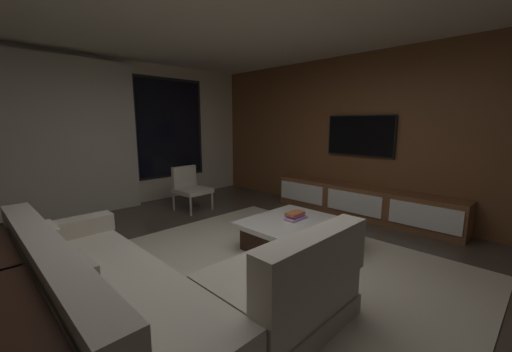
# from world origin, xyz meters

# --- Properties ---
(floor) EXTENTS (9.20, 9.20, 0.00)m
(floor) POSITION_xyz_m (0.00, 0.00, 0.00)
(floor) COLOR #473D33
(back_wall_with_window) EXTENTS (6.60, 0.30, 2.70)m
(back_wall_with_window) POSITION_xyz_m (-0.06, 3.62, 1.34)
(back_wall_with_window) COLOR beige
(back_wall_with_window) RESTS_ON floor
(media_wall) EXTENTS (0.12, 7.80, 2.70)m
(media_wall) POSITION_xyz_m (3.06, 0.00, 1.35)
(media_wall) COLOR brown
(media_wall) RESTS_ON floor
(area_rug) EXTENTS (3.20, 3.80, 0.01)m
(area_rug) POSITION_xyz_m (0.35, -0.10, 0.01)
(area_rug) COLOR beige
(area_rug) RESTS_ON floor
(sectional_couch) EXTENTS (1.98, 2.50, 0.82)m
(sectional_couch) POSITION_xyz_m (-1.00, -0.13, 0.29)
(sectional_couch) COLOR #A49C8C
(sectional_couch) RESTS_ON floor
(coffee_table) EXTENTS (1.16, 1.16, 0.36)m
(coffee_table) POSITION_xyz_m (0.95, 0.01, 0.19)
(coffee_table) COLOR #311D14
(coffee_table) RESTS_ON floor
(book_stack_on_coffee_table) EXTENTS (0.30, 0.17, 0.09)m
(book_stack_on_coffee_table) POSITION_xyz_m (1.02, 0.10, 0.40)
(book_stack_on_coffee_table) COLOR #B6A1BF
(book_stack_on_coffee_table) RESTS_ON coffee_table
(accent_chair_near_window) EXTENTS (0.58, 0.59, 0.78)m
(accent_chair_near_window) POSITION_xyz_m (1.02, 2.51, 0.43)
(accent_chair_near_window) COLOR #B2ADA0
(accent_chair_near_window) RESTS_ON floor
(media_console) EXTENTS (0.46, 3.10, 0.52)m
(media_console) POSITION_xyz_m (2.77, 0.05, 0.25)
(media_console) COLOR brown
(media_console) RESTS_ON floor
(mounted_tv) EXTENTS (0.05, 1.17, 0.68)m
(mounted_tv) POSITION_xyz_m (2.95, 0.25, 1.35)
(mounted_tv) COLOR black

